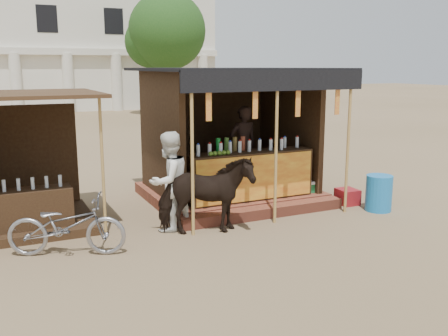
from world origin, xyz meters
TOP-DOWN VIEW (x-y plane):
  - ground at (0.00, 0.00)m, footprint 120.00×120.00m
  - main_stall at (1.02, 3.36)m, footprint 3.60×3.61m
  - secondary_stall at (-3.17, 3.24)m, footprint 2.40×2.40m
  - cow at (-0.38, 1.52)m, footprint 1.72×1.11m
  - motorbike at (-2.66, 1.51)m, footprint 1.86×1.23m
  - bystander at (-0.86, 2.00)m, footprint 1.05×0.96m
  - blue_barrel at (3.27, 1.36)m, footprint 0.60×0.60m
  - red_crate at (3.02, 2.00)m, footprint 0.40×0.45m
  - cooler at (2.19, 2.60)m, footprint 0.70×0.54m
  - background_building at (-2.00, 29.94)m, footprint 26.00×7.45m
  - tree at (5.81, 22.14)m, footprint 4.50×4.40m

SIDE VIEW (x-z plane):
  - ground at x=0.00m, z-range 0.00..0.00m
  - red_crate at x=3.02m, z-range 0.00..0.32m
  - cooler at x=2.19m, z-range 0.00..0.46m
  - blue_barrel at x=3.27m, z-range 0.00..0.71m
  - motorbike at x=-2.66m, z-range 0.00..0.92m
  - cow at x=-0.38m, z-range 0.00..1.34m
  - secondary_stall at x=-3.17m, z-range -0.34..2.04m
  - bystander at x=-0.86m, z-range 0.00..1.73m
  - main_stall at x=1.02m, z-range -0.36..2.42m
  - background_building at x=-2.00m, z-range -0.11..8.07m
  - tree at x=5.81m, z-range 1.13..8.13m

